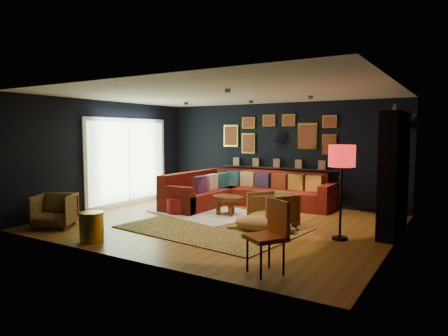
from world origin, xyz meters
The scene contains 20 objects.
floor centered at (0.00, 0.00, 0.00)m, with size 6.50×6.50×0.00m, color brown.
room_walls centered at (0.00, 0.00, 1.59)m, with size 6.50×6.50×6.50m.
sectional centered at (-0.61, 1.81, 0.32)m, with size 3.41×2.69×0.86m.
ledge centered at (0.00, 2.68, 0.92)m, with size 3.20×0.12×0.04m, color black.
gallery_wall centered at (-0.01, 2.72, 1.81)m, with size 3.15×0.04×1.02m.
sunburst_mirror centered at (0.10, 2.72, 1.70)m, with size 0.47×0.16×0.47m.
fireplace centered at (3.09, 0.90, 1.02)m, with size 0.31×1.60×2.20m.
deer_head centered at (3.14, 1.40, 2.05)m, with size 0.50×0.28×0.45m.
sliding_door centered at (-3.22, 0.60, 1.10)m, with size 0.06×2.80×2.20m.
ceiling_spots centered at (0.00, 0.80, 2.56)m, with size 3.30×2.50×0.06m.
shag_rug centered at (-0.80, 0.60, 0.02)m, with size 2.35×1.71×0.03m, color beige.
leopard_rug centered at (0.10, -0.51, 0.01)m, with size 3.22×2.30×0.02m, color #B59143.
coffee_table centered at (-0.27, 0.65, 0.36)m, with size 0.93×0.78×0.41m.
pouf centered at (-1.30, 0.20, 0.20)m, with size 0.51×0.51×0.34m, color maroon.
armchair_left centered at (-2.55, -2.05, 0.36)m, with size 0.70×0.65×0.72m, color #A37231.
armchair_right centered at (1.07, 0.10, 0.38)m, with size 0.74×0.70×0.77m, color #A37231.
gold_stool centered at (-1.15, -2.35, 0.25)m, with size 0.40×0.40×0.50m, color gold.
orange_chair centered at (2.07, -2.16, 0.57)m, with size 0.62×0.62×0.96m.
floor_lamp centered at (2.40, -0.05, 1.37)m, with size 0.45×0.45×1.63m.
dog centered at (1.00, -0.33, 0.22)m, with size 1.30×0.64×0.41m, color #AD8245, non-canonical shape.
Camera 1 is at (4.21, -6.83, 1.82)m, focal length 32.00 mm.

